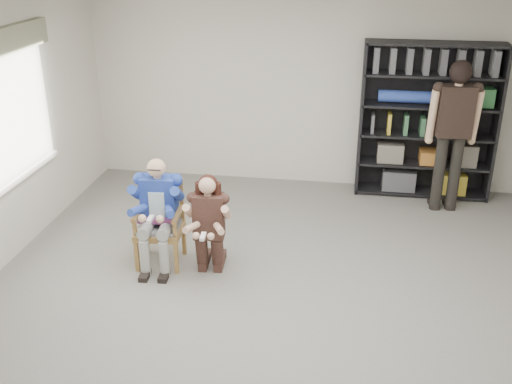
% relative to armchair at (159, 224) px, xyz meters
% --- Properties ---
extents(room_shell, '(6.00, 7.00, 2.80)m').
position_rel_armchair_xyz_m(room_shell, '(1.31, -0.87, 0.93)').
color(room_shell, beige).
rests_on(room_shell, ground).
extents(floor, '(6.00, 7.00, 0.01)m').
position_rel_armchair_xyz_m(floor, '(1.31, -0.87, -0.47)').
color(floor, slate).
rests_on(floor, ground).
extents(window_left, '(0.16, 2.00, 1.75)m').
position_rel_armchair_xyz_m(window_left, '(-1.64, 0.13, 1.16)').
color(window_left, white).
rests_on(window_left, room_shell).
extents(armchair, '(0.58, 0.56, 0.94)m').
position_rel_armchair_xyz_m(armchair, '(0.00, 0.00, 0.00)').
color(armchair, '#8F5C38').
rests_on(armchair, floor).
extents(seated_man, '(0.58, 0.77, 1.22)m').
position_rel_armchair_xyz_m(seated_man, '(0.00, 0.00, 0.14)').
color(seated_man, '#152797').
rests_on(seated_man, floor).
extents(kneeling_woman, '(0.52, 0.78, 1.12)m').
position_rel_armchair_xyz_m(kneeling_woman, '(0.58, -0.12, 0.09)').
color(kneeling_woman, '#321C19').
rests_on(kneeling_woman, floor).
extents(bookshelf, '(1.80, 0.38, 2.10)m').
position_rel_armchair_xyz_m(bookshelf, '(3.01, 2.41, 0.58)').
color(bookshelf, black).
rests_on(bookshelf, floor).
extents(standing_man, '(0.63, 0.39, 1.96)m').
position_rel_armchair_xyz_m(standing_man, '(3.27, 1.94, 0.51)').
color(standing_man, black).
rests_on(standing_man, floor).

